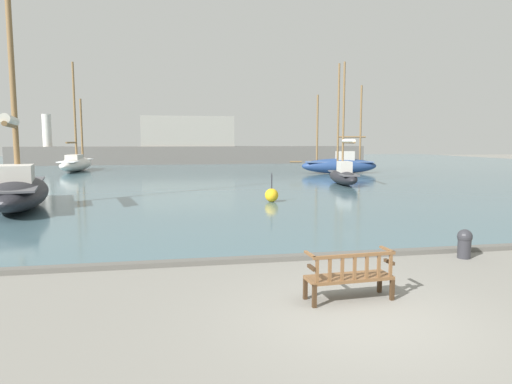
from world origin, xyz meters
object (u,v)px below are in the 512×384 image
sailboat_centre_channel (76,163)px  sailboat_distant_harbor (340,164)px  sailboat_outer_starboard (18,187)px  park_bench (350,275)px  channel_buoy (272,195)px  sailboat_far_port (343,174)px  mooring_bollard (465,242)px

sailboat_centre_channel → sailboat_distant_harbor: (23.23, -7.54, 0.06)m
sailboat_outer_starboard → sailboat_centre_channel: bearing=95.4°
park_bench → channel_buoy: 13.04m
sailboat_outer_starboard → channel_buoy: sailboat_outer_starboard is taller
sailboat_distant_harbor → sailboat_outer_starboard: (-20.92, -16.98, 0.02)m
sailboat_far_port → channel_buoy: sailboat_far_port is taller
sailboat_centre_channel → sailboat_distant_harbor: sailboat_centre_channel is taller
sailboat_distant_harbor → channel_buoy: sailboat_distant_harbor is taller
sailboat_centre_channel → sailboat_distant_harbor: size_ratio=1.07×
park_bench → channel_buoy: bearing=83.7°
sailboat_centre_channel → park_bench: bearing=-72.5°
sailboat_distant_harbor → sailboat_outer_starboard: bearing=-140.9°
sailboat_distant_harbor → sailboat_far_port: 9.95m
sailboat_centre_channel → sailboat_far_port: size_ratio=1.27×
park_bench → sailboat_distant_harbor: sailboat_distant_harbor is taller
sailboat_far_port → park_bench: bearing=-111.1°
sailboat_centre_channel → mooring_bollard: bearing=-65.8°
sailboat_centre_channel → channel_buoy: bearing=-61.6°
sailboat_centre_channel → mooring_bollard: sailboat_centre_channel is taller
sailboat_distant_harbor → park_bench: bearing=-110.7°
park_bench → mooring_bollard: 4.63m
sailboat_far_port → channel_buoy: (-6.56, -7.76, -0.35)m
sailboat_distant_harbor → channel_buoy: bearing=-120.1°
park_bench → sailboat_distant_harbor: bearing=69.3°
park_bench → sailboat_far_port: size_ratio=0.21×
sailboat_distant_harbor → sailboat_centre_channel: bearing=162.0°
sailboat_centre_channel → mooring_bollard: size_ratio=13.80×
park_bench → sailboat_outer_starboard: (-9.56, 13.10, 0.50)m
sailboat_distant_harbor → mooring_bollard: 28.71m
park_bench → channel_buoy: (1.44, 12.96, -0.07)m
sailboat_centre_channel → sailboat_far_port: 26.08m
park_bench → sailboat_far_port: bearing=68.9°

